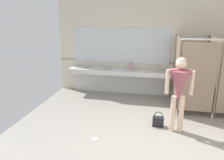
# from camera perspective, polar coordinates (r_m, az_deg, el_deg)

# --- Properties ---
(ground_plane) EXTENTS (5.98, 6.64, 0.10)m
(ground_plane) POSITION_cam_1_polar(r_m,az_deg,el_deg) (4.77, 7.20, -16.17)
(ground_plane) COLOR gray
(wall_back) EXTENTS (5.98, 0.12, 3.00)m
(wall_back) POSITION_cam_1_polar(r_m,az_deg,el_deg) (7.17, 9.77, 8.10)
(wall_back) COLOR beige
(wall_back) RESTS_ON ground_plane
(wall_back_tile_band) EXTENTS (5.98, 0.01, 0.06)m
(wall_back_tile_band) POSITION_cam_1_polar(r_m,az_deg,el_deg) (7.19, 9.58, 4.49)
(wall_back_tile_band) COLOR #9E937F
(wall_back_tile_band) RESTS_ON wall_back
(vanity_counter) EXTENTS (3.17, 0.56, 0.96)m
(vanity_counter) POSITION_cam_1_polar(r_m,az_deg,el_deg) (7.18, 1.88, 1.16)
(vanity_counter) COLOR silver
(vanity_counter) RESTS_ON ground_plane
(mirror_panel) EXTENTS (3.07, 0.02, 1.12)m
(mirror_panel) POSITION_cam_1_polar(r_m,az_deg,el_deg) (7.19, 2.23, 8.75)
(mirror_panel) COLOR silver
(mirror_panel) RESTS_ON wall_back
(bathroom_stalls) EXTENTS (1.88, 1.55, 1.97)m
(bathroom_stalls) POSITION_cam_1_polar(r_m,az_deg,el_deg) (6.38, 24.19, 1.58)
(bathroom_stalls) COLOR #84705B
(bathroom_stalls) RESTS_ON ground_plane
(person_standing) EXTENTS (0.58, 0.42, 1.66)m
(person_standing) POSITION_cam_1_polar(r_m,az_deg,el_deg) (4.94, 16.71, -1.46)
(person_standing) COLOR beige
(person_standing) RESTS_ON ground_plane
(handbag) EXTENTS (0.25, 0.14, 0.37)m
(handbag) POSITION_cam_1_polar(r_m,az_deg,el_deg) (5.38, 11.61, -10.23)
(handbag) COLOR black
(handbag) RESTS_ON ground_plane
(soap_dispenser) EXTENTS (0.07, 0.07, 0.21)m
(soap_dispenser) POSITION_cam_1_polar(r_m,az_deg,el_deg) (7.13, 4.69, 3.62)
(soap_dispenser) COLOR #D899B2
(soap_dispenser) RESTS_ON vanity_counter
(floor_drain_cover) EXTENTS (0.14, 0.14, 0.01)m
(floor_drain_cover) POSITION_cam_1_polar(r_m,az_deg,el_deg) (4.86, -4.40, -14.61)
(floor_drain_cover) COLOR #B7BABF
(floor_drain_cover) RESTS_ON ground_plane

